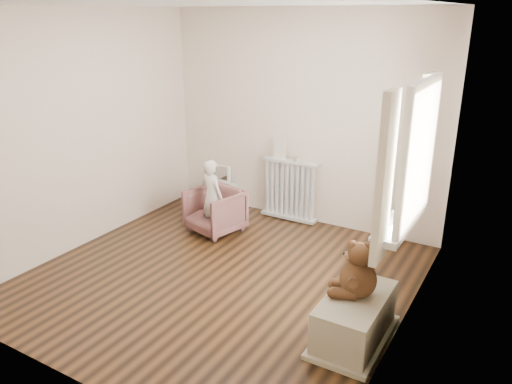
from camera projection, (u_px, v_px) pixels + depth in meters
The scene contains 19 objects.
floor at pixel (221, 276), 5.07m from camera, with size 3.60×3.60×0.01m, color black.
ceiling at pixel (214, 4), 4.19m from camera, with size 3.60×3.60×0.01m, color white.
back_wall at pixel (301, 119), 6.09m from camera, with size 3.60×0.02×2.60m, color white.
front_wall at pixel (57, 218), 3.17m from camera, with size 3.60×0.02×2.60m, color white.
left_wall at pixel (83, 131), 5.49m from camera, with size 0.02×3.60×2.60m, color white.
right_wall at pixel (414, 185), 3.78m from camera, with size 0.02×3.60×2.60m, color white.
window at pixel (420, 156), 3.99m from camera, with size 0.03×0.90×1.10m, color white.
window_sill at pixel (401, 220), 4.23m from camera, with size 0.22×1.10×0.06m, color silver.
curtain_left at pixel (385, 180), 3.60m from camera, with size 0.06×0.26×1.30m, color beige.
curtain_right at pixel (422, 146), 4.52m from camera, with size 0.06×0.26×1.30m, color beige.
radiator at pixel (289, 191), 6.34m from camera, with size 0.75×0.14×0.79m, color silver.
paper_doll at pixel (280, 148), 6.23m from camera, with size 0.16×0.01×0.27m, color beige.
tin_a at pixel (297, 159), 6.15m from camera, with size 0.09×0.09×0.05m, color #A59E8C.
toy_vanity at pixel (221, 187), 6.85m from camera, with size 0.36×0.25×0.56m, color silver.
armchair at pixel (215, 211), 6.03m from camera, with size 0.57×0.59×0.54m, color brown.
child at pixel (212, 196), 5.92m from camera, with size 0.33×0.22×0.90m, color silver.
toy_bench at pixel (355, 318), 4.04m from camera, with size 0.45×0.84×0.40m, color #B9B493.
teddy_bear at pixel (359, 265), 3.90m from camera, with size 0.39×0.30×0.47m, color #341E0E, non-canonical shape.
plush_cat at pixel (403, 205), 4.21m from camera, with size 0.15×0.24×0.20m, color #696157, non-canonical shape.
Camera 1 is at (2.58, -3.68, 2.53)m, focal length 35.00 mm.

